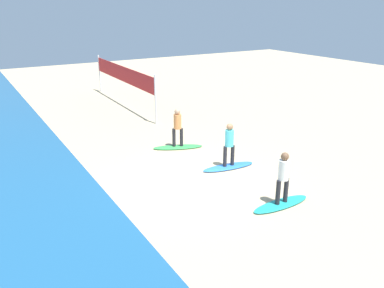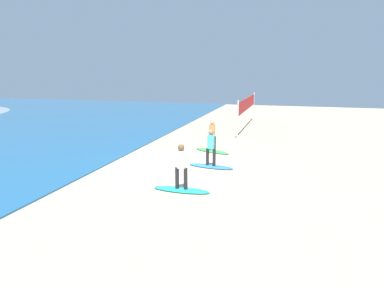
# 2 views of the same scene
# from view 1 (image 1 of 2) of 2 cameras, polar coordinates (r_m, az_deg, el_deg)

# --- Properties ---
(ground_plane) EXTENTS (60.00, 60.00, 0.00)m
(ground_plane) POSITION_cam_1_polar(r_m,az_deg,el_deg) (13.90, 0.25, -5.20)
(ground_plane) COLOR tan
(surfboard_teal) EXTENTS (0.57, 2.10, 0.09)m
(surfboard_teal) POSITION_cam_1_polar(r_m,az_deg,el_deg) (12.54, 12.70, -8.43)
(surfboard_teal) COLOR teal
(surfboard_teal) RESTS_ON ground
(surfer_teal) EXTENTS (0.32, 0.46, 1.64)m
(surfer_teal) POSITION_cam_1_polar(r_m,az_deg,el_deg) (12.11, 13.05, -4.28)
(surfer_teal) COLOR #232328
(surfer_teal) RESTS_ON surfboard_teal
(surfboard_blue) EXTENTS (0.80, 2.15, 0.09)m
(surfboard_blue) POSITION_cam_1_polar(r_m,az_deg,el_deg) (14.94, 5.27, -3.27)
(surfboard_blue) COLOR blue
(surfboard_blue) RESTS_ON ground
(surfer_blue) EXTENTS (0.32, 0.46, 1.64)m
(surfer_blue) POSITION_cam_1_polar(r_m,az_deg,el_deg) (14.58, 5.39, 0.32)
(surfer_blue) COLOR #232328
(surfer_blue) RESTS_ON surfboard_blue
(surfboard_green) EXTENTS (1.30, 2.16, 0.09)m
(surfboard_green) POSITION_cam_1_polar(r_m,az_deg,el_deg) (16.88, -2.06, -0.43)
(surfboard_green) COLOR green
(surfboard_green) RESTS_ON ground
(surfer_green) EXTENTS (0.32, 0.44, 1.64)m
(surfer_green) POSITION_cam_1_polar(r_m,az_deg,el_deg) (16.57, -2.10, 2.79)
(surfer_green) COLOR #232328
(surfer_green) RESTS_ON surfboard_green
(volleyball_net) EXTENTS (9.10, 0.22, 2.50)m
(volleyball_net) POSITION_cam_1_polar(r_m,az_deg,el_deg) (24.05, -9.96, 9.69)
(volleyball_net) COLOR silver
(volleyball_net) RESTS_ON ground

